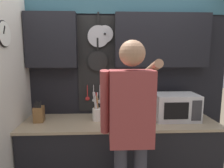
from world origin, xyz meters
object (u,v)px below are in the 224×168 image
at_px(microwave, 176,107).
at_px(knife_block, 39,114).
at_px(person, 131,123).
at_px(utensil_crock, 97,112).

height_order(microwave, knife_block, microwave).
relative_size(microwave, knife_block, 1.99).
xyz_separation_m(microwave, person, (-0.63, -0.62, 0.03)).
height_order(microwave, utensil_crock, utensil_crock).
distance_m(knife_block, utensil_crock, 0.68).
bearing_deg(person, microwave, 44.40).
relative_size(microwave, utensil_crock, 1.45).
bearing_deg(knife_block, microwave, -0.02).
bearing_deg(person, knife_block, 148.20).
relative_size(knife_block, person, 0.14).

